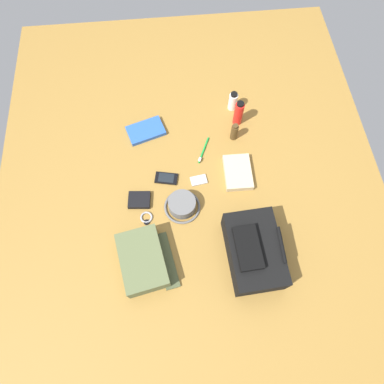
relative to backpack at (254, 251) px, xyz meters
name	(u,v)px	position (x,y,z in m)	size (l,w,h in m)	color
ground_plane	(192,196)	(-0.34, -0.25, -0.09)	(2.64, 2.02, 0.02)	olive
backpack	(254,251)	(0.00, 0.00, 0.00)	(0.37, 0.25, 0.17)	black
toiletry_pouch	(144,260)	(-0.01, -0.51, -0.03)	(0.32, 0.29, 0.10)	#56603D
bucket_hat	(182,205)	(-0.27, -0.31, -0.04)	(0.18, 0.18, 0.07)	#5E5E5E
toothpaste_tube	(233,101)	(-0.87, 0.03, -0.02)	(0.05, 0.05, 0.12)	white
sunscreen_spray	(239,113)	(-0.77, 0.05, 0.01)	(0.05, 0.05, 0.17)	red
cologne_bottle	(234,132)	(-0.66, 0.01, -0.02)	(0.04, 0.04, 0.11)	#473319
paperback_novel	(146,131)	(-0.75, -0.47, -0.06)	(0.18, 0.23, 0.02)	blue
cell_phone	(166,178)	(-0.44, -0.38, -0.07)	(0.09, 0.13, 0.01)	black
media_player	(199,180)	(-0.42, -0.21, -0.07)	(0.06, 0.09, 0.01)	#B7B7BC
wristwatch	(146,218)	(-0.23, -0.49, -0.07)	(0.07, 0.06, 0.01)	#99999E
toothbrush	(203,151)	(-0.59, -0.17, -0.07)	(0.16, 0.08, 0.02)	#198C33
wallet	(139,200)	(-0.33, -0.52, -0.06)	(0.09, 0.11, 0.02)	black
folded_towel	(238,172)	(-0.44, 0.00, -0.06)	(0.20, 0.14, 0.04)	#C6B289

